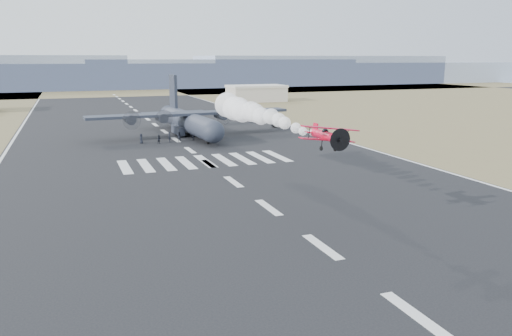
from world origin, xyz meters
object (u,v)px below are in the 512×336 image
crew_c (203,134)px  crew_d (193,136)px  aerobatic_biplane (327,136)px  hangar_right (256,93)px  crew_g (212,136)px  crew_f (191,133)px  crew_e (141,139)px  transport_aircraft (188,120)px  support_vehicle (281,124)px  crew_b (159,139)px  crew_a (169,137)px  crew_h (179,137)px

crew_c → crew_d: size_ratio=1.05×
aerobatic_biplane → crew_c: (3.19, 56.35, -7.85)m
aerobatic_biplane → hangar_right: bearing=71.2°
aerobatic_biplane → crew_g: bearing=84.9°
crew_g → crew_d: bearing=60.1°
crew_c → crew_f: (-2.08, 1.28, 0.08)m
crew_e → crew_f: bearing=94.4°
transport_aircraft → crew_g: (2.62, -8.16, -2.26)m
support_vehicle → crew_e: crew_e is taller
crew_f → crew_b: bearing=130.0°
support_vehicle → crew_g: (-20.15, -12.91, 0.18)m
crew_d → crew_c: bearing=99.9°
crew_a → crew_e: bearing=-85.2°
crew_c → crew_e: 12.63m
support_vehicle → crew_c: bearing=111.1°
hangar_right → crew_h: 92.34m
crew_h → crew_a: bearing=27.6°
crew_e → aerobatic_biplane: bearing=-5.3°
crew_d → crew_g: 3.56m
hangar_right → aerobatic_biplane: aerobatic_biplane is taller
support_vehicle → crew_b: crew_b is taller
support_vehicle → crew_g: crew_g is taller
aerobatic_biplane → crew_a: size_ratio=2.96×
crew_g → crew_h: crew_h is taller
hangar_right → crew_c: hangar_right is taller
transport_aircraft → crew_g: 8.87m
hangar_right → crew_g: bearing=-116.1°
crew_d → crew_g: bearing=41.8°
crew_e → crew_b: bearing=52.4°
hangar_right → crew_g: hangar_right is taller
crew_c → crew_d: 3.34m
crew_e → crew_f: size_ratio=0.99×
aerobatic_biplane → crew_e: size_ratio=3.08×
transport_aircraft → support_vehicle: (22.77, 4.75, -2.43)m
hangar_right → crew_d: (-42.94, -79.69, -2.23)m
support_vehicle → crew_d: 26.35m
support_vehicle → transport_aircraft: bearing=98.2°
crew_b → crew_e: (-3.09, 1.29, 0.09)m
crew_c → crew_h: bearing=-11.2°
crew_c → crew_f: size_ratio=0.91×
crew_b → support_vehicle: bearing=2.7°
crew_h → crew_d: bearing=-137.3°
transport_aircraft → crew_a: (-5.47, -7.40, -2.13)m
crew_f → crew_g: bearing=-141.3°
hangar_right → crew_c: size_ratio=12.54×
hangar_right → crew_c: (-40.40, -77.52, -2.19)m
crew_h → crew_g: bearing=-152.4°
hangar_right → crew_e: hangar_right is taller
aerobatic_biplane → support_vehicle: (24.19, 66.02, -8.04)m
transport_aircraft → crew_a: 9.44m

